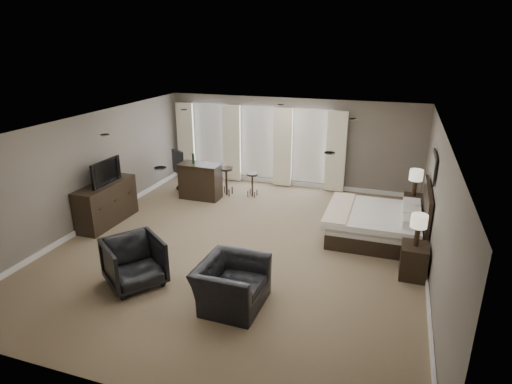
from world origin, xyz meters
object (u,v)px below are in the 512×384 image
(nightstand_far, at_px, (412,207))
(desk_chair, at_px, (186,169))
(bed, at_px, (372,210))
(nightstand_near, at_px, (414,261))
(lamp_far, at_px, (415,183))
(tv, at_px, (104,181))
(bar_stool_right, at_px, (252,185))
(bar_stool_left, at_px, (226,181))
(lamp_near, at_px, (418,230))
(armchair_far, at_px, (134,260))
(dresser, at_px, (106,203))
(armchair_near, at_px, (231,277))
(bar_counter, at_px, (200,181))

(nightstand_far, bearing_deg, desk_chair, 178.03)
(bed, relative_size, nightstand_near, 3.21)
(lamp_far, bearing_deg, tv, -159.21)
(tv, relative_size, bar_stool_right, 1.49)
(nightstand_near, height_order, bar_stool_right, bar_stool_right)
(bar_stool_left, distance_m, desk_chair, 1.34)
(lamp_near, xyz_separation_m, armchair_far, (-4.74, -1.87, -0.45))
(lamp_far, distance_m, dresser, 7.41)
(armchair_far, bearing_deg, armchair_near, -53.98)
(bed, distance_m, nightstand_far, 1.74)
(dresser, relative_size, bar_stool_right, 2.53)
(lamp_near, height_order, bar_stool_left, lamp_near)
(dresser, bearing_deg, bed, 11.04)
(nightstand_far, distance_m, tv, 7.44)
(lamp_near, relative_size, desk_chair, 0.51)
(nightstand_far, height_order, desk_chair, desk_chair)
(lamp_far, height_order, bar_stool_left, lamp_far)
(lamp_far, relative_size, bar_counter, 0.58)
(tv, distance_m, bar_stool_right, 3.97)
(bar_counter, bearing_deg, lamp_far, 3.90)
(bed, bearing_deg, armchair_far, -139.18)
(nightstand_far, relative_size, lamp_far, 0.88)
(bar_counter, bearing_deg, bar_stool_right, 23.75)
(nightstand_far, distance_m, bar_stool_left, 4.96)
(lamp_far, bearing_deg, nightstand_far, 0.00)
(tv, relative_size, bar_counter, 0.89)
(nightstand_near, relative_size, desk_chair, 0.53)
(nightstand_near, xyz_separation_m, bar_stool_left, (-4.95, 2.99, 0.08))
(bed, height_order, bar_stool_right, bed)
(bed, bearing_deg, tv, -168.96)
(dresser, height_order, bar_stool_left, dresser)
(bed, xyz_separation_m, armchair_near, (-1.98, -3.35, -0.13))
(nightstand_far, relative_size, dresser, 0.34)
(lamp_far, xyz_separation_m, bar_stool_left, (-4.95, 0.09, -0.51))
(nightstand_near, distance_m, bar_stool_left, 5.79)
(armchair_near, xyz_separation_m, bar_stool_left, (-2.09, 4.89, -0.11))
(bed, distance_m, bar_counter, 4.77)
(armchair_near, distance_m, bar_stool_right, 5.18)
(bar_counter, bearing_deg, dresser, -121.63)
(lamp_far, height_order, tv, lamp_far)
(bed, distance_m, bar_stool_left, 4.35)
(armchair_near, height_order, bar_stool_left, armchair_near)
(bed, relative_size, bar_stool_left, 2.54)
(dresser, bearing_deg, armchair_far, -44.56)
(armchair_near, relative_size, bar_counter, 1.03)
(nightstand_near, bearing_deg, armchair_far, -158.42)
(bed, distance_m, dresser, 6.15)
(bar_stool_left, bearing_deg, desk_chair, 174.45)
(nightstand_near, distance_m, armchair_near, 3.45)
(desk_chair, bearing_deg, dresser, 109.89)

